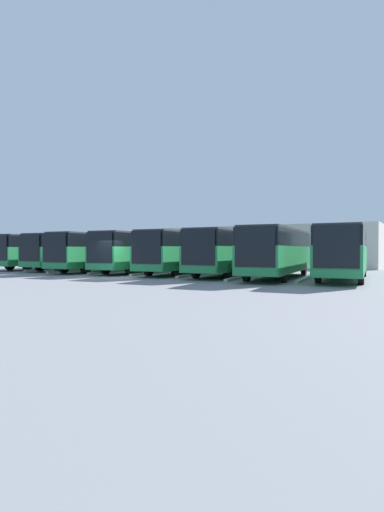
{
  "coord_description": "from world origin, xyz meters",
  "views": [
    {
      "loc": [
        -18.68,
        20.24,
        1.88
      ],
      "look_at": [
        -2.84,
        -5.74,
        1.39
      ],
      "focal_mm": 28.0,
      "sensor_mm": 36.0,
      "label": 1
    }
  ],
  "objects_px": {
    "bus_2": "(229,251)",
    "bus_1": "(278,251)",
    "bus_5": "(102,250)",
    "bus_0": "(344,251)",
    "bus_4": "(143,251)",
    "bus_3": "(184,251)",
    "bus_6": "(77,250)",
    "bus_7": "(48,250)"
  },
  "relations": [
    {
      "from": "bus_3",
      "to": "bus_6",
      "type": "relative_size",
      "value": 1.0
    },
    {
      "from": "bus_6",
      "to": "bus_7",
      "type": "bearing_deg",
      "value": -4.23
    },
    {
      "from": "bus_0",
      "to": "bus_4",
      "type": "height_order",
      "value": "same"
    },
    {
      "from": "bus_2",
      "to": "bus_6",
      "type": "bearing_deg",
      "value": -7.11
    },
    {
      "from": "bus_4",
      "to": "bus_2",
      "type": "bearing_deg",
      "value": 174.21
    },
    {
      "from": "bus_1",
      "to": "bus_2",
      "type": "relative_size",
      "value": 1.0
    },
    {
      "from": "bus_1",
      "to": "bus_4",
      "type": "relative_size",
      "value": 1.0
    },
    {
      "from": "bus_3",
      "to": "bus_5",
      "type": "bearing_deg",
      "value": -1.18
    },
    {
      "from": "bus_2",
      "to": "bus_4",
      "type": "distance_m",
      "value": 7.89
    },
    {
      "from": "bus_4",
      "to": "bus_5",
      "type": "xyz_separation_m",
      "value": [
        3.95,
        0.58,
        0.0
      ]
    },
    {
      "from": "bus_5",
      "to": "bus_6",
      "type": "bearing_deg",
      "value": -18.21
    },
    {
      "from": "bus_0",
      "to": "bus_1",
      "type": "relative_size",
      "value": 1.0
    },
    {
      "from": "bus_0",
      "to": "bus_3",
      "type": "height_order",
      "value": "same"
    },
    {
      "from": "bus_6",
      "to": "bus_7",
      "type": "height_order",
      "value": "same"
    },
    {
      "from": "bus_5",
      "to": "bus_3",
      "type": "bearing_deg",
      "value": 178.82
    },
    {
      "from": "bus_5",
      "to": "bus_0",
      "type": "bearing_deg",
      "value": 175.42
    },
    {
      "from": "bus_4",
      "to": "bus_3",
      "type": "bearing_deg",
      "value": 176.16
    },
    {
      "from": "bus_2",
      "to": "bus_3",
      "type": "distance_m",
      "value": 3.95
    },
    {
      "from": "bus_1",
      "to": "bus_5",
      "type": "bearing_deg",
      "value": -7.07
    },
    {
      "from": "bus_0",
      "to": "bus_2",
      "type": "bearing_deg",
      "value": -6.41
    },
    {
      "from": "bus_6",
      "to": "bus_7",
      "type": "distance_m",
      "value": 3.95
    },
    {
      "from": "bus_0",
      "to": "bus_4",
      "type": "bearing_deg",
      "value": -6.1
    },
    {
      "from": "bus_1",
      "to": "bus_0",
      "type": "bearing_deg",
      "value": -174.77
    },
    {
      "from": "bus_7",
      "to": "bus_3",
      "type": "bearing_deg",
      "value": 173.77
    },
    {
      "from": "bus_0",
      "to": "bus_6",
      "type": "distance_m",
      "value": 23.68
    },
    {
      "from": "bus_1",
      "to": "bus_6",
      "type": "bearing_deg",
      "value": -9.33
    },
    {
      "from": "bus_2",
      "to": "bus_4",
      "type": "relative_size",
      "value": 1.0
    },
    {
      "from": "bus_5",
      "to": "bus_7",
      "type": "height_order",
      "value": "same"
    },
    {
      "from": "bus_5",
      "to": "bus_1",
      "type": "bearing_deg",
      "value": 172.93
    },
    {
      "from": "bus_0",
      "to": "bus_1",
      "type": "xyz_separation_m",
      "value": [
        3.95,
        0.85,
        0.0
      ]
    },
    {
      "from": "bus_0",
      "to": "bus_2",
      "type": "xyz_separation_m",
      "value": [
        7.89,
        0.07,
        0.0
      ]
    },
    {
      "from": "bus_2",
      "to": "bus_4",
      "type": "bearing_deg",
      "value": -5.79
    },
    {
      "from": "bus_2",
      "to": "bus_1",
      "type": "bearing_deg",
      "value": 161.91
    },
    {
      "from": "bus_4",
      "to": "bus_5",
      "type": "distance_m",
      "value": 3.99
    },
    {
      "from": "bus_0",
      "to": "bus_6",
      "type": "height_order",
      "value": "same"
    },
    {
      "from": "bus_1",
      "to": "bus_2",
      "type": "bearing_deg",
      "value": -18.09
    },
    {
      "from": "bus_1",
      "to": "bus_5",
      "type": "distance_m",
      "value": 15.78
    },
    {
      "from": "bus_2",
      "to": "bus_3",
      "type": "height_order",
      "value": "same"
    },
    {
      "from": "bus_0",
      "to": "bus_5",
      "type": "height_order",
      "value": "same"
    },
    {
      "from": "bus_0",
      "to": "bus_2",
      "type": "height_order",
      "value": "same"
    },
    {
      "from": "bus_0",
      "to": "bus_4",
      "type": "distance_m",
      "value": 15.79
    },
    {
      "from": "bus_4",
      "to": "bus_1",
      "type": "bearing_deg",
      "value": 170.07
    }
  ]
}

